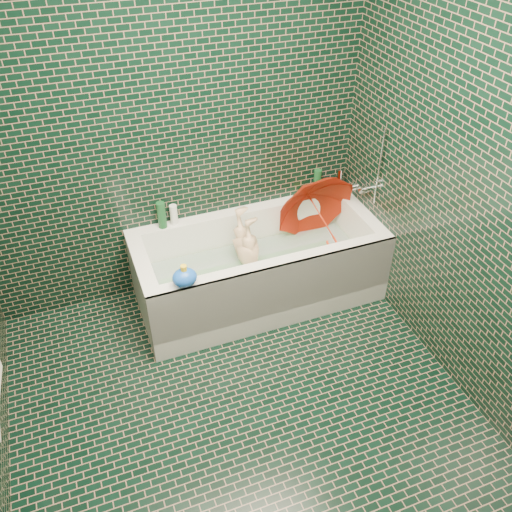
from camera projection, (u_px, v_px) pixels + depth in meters
name	position (u px, v px, depth m)	size (l,w,h in m)	color
floor	(250.00, 424.00, 3.12)	(2.80, 2.80, 0.00)	black
wall_back	(170.00, 126.00, 3.39)	(2.80, 2.80, 0.00)	black
wall_right	(490.00, 197.00, 2.72)	(2.80, 2.80, 0.00)	black
bathtub	(259.00, 274.00, 3.86)	(1.70, 0.75, 0.55)	white
bath_mat	(258.00, 278.00, 3.91)	(1.35, 0.47, 0.01)	green
water	(258.00, 263.00, 3.82)	(1.48, 0.53, 0.00)	silver
faucet	(368.00, 184.00, 3.75)	(0.18, 0.19, 0.55)	silver
child	(250.00, 261.00, 3.82)	(0.29, 0.19, 0.80)	#D6AF86
umbrella	(322.00, 217.00, 3.86)	(0.58, 0.58, 0.51)	red
soap_bottle_a	(340.00, 189.00, 4.13)	(0.10, 0.10, 0.26)	white
soap_bottle_b	(331.00, 193.00, 4.08)	(0.09, 0.09, 0.19)	#571E71
soap_bottle_c	(326.00, 193.00, 4.09)	(0.13, 0.13, 0.17)	#144822
bottle_right_tall	(317.00, 182.00, 4.01)	(0.06, 0.06, 0.21)	#144822
bottle_right_pump	(339.00, 181.00, 4.05)	(0.05, 0.05, 0.19)	silver
bottle_left_tall	(162.00, 215.00, 3.68)	(0.06, 0.06, 0.19)	#144822
bottle_left_short	(174.00, 215.00, 3.72)	(0.05, 0.05, 0.15)	white
rubber_duck	(306.00, 193.00, 4.02)	(0.10, 0.07, 0.08)	yellow
bath_toy	(185.00, 277.00, 3.21)	(0.17, 0.14, 0.15)	blue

